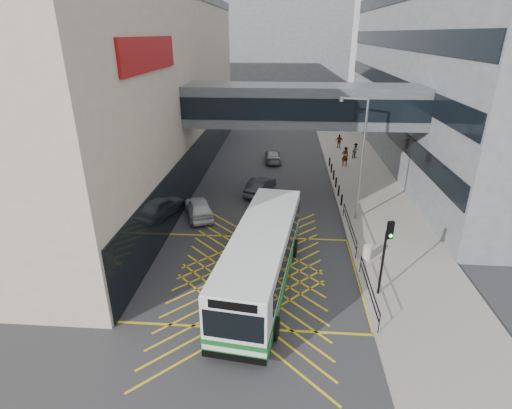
% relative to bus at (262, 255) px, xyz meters
% --- Properties ---
extents(ground, '(120.00, 120.00, 0.00)m').
position_rel_bus_xyz_m(ground, '(-0.69, 0.87, -1.79)').
color(ground, '#333335').
extents(building_whsmith, '(24.17, 42.00, 16.00)m').
position_rel_bus_xyz_m(building_whsmith, '(-18.68, 16.87, 6.21)').
color(building_whsmith, '#B6A78C').
rests_on(building_whsmith, ground).
extents(building_far, '(28.00, 16.00, 18.00)m').
position_rel_bus_xyz_m(building_far, '(-2.69, 60.87, 7.21)').
color(building_far, slate).
rests_on(building_far, ground).
extents(skybridge, '(20.00, 4.10, 3.00)m').
position_rel_bus_xyz_m(skybridge, '(2.31, 12.87, 5.71)').
color(skybridge, '#464B50').
rests_on(skybridge, ground).
extents(pavement, '(6.00, 54.00, 0.16)m').
position_rel_bus_xyz_m(pavement, '(8.31, 15.87, -1.71)').
color(pavement, gray).
rests_on(pavement, ground).
extents(box_junction, '(12.00, 9.00, 0.01)m').
position_rel_bus_xyz_m(box_junction, '(-0.69, 0.87, -1.79)').
color(box_junction, gold).
rests_on(box_junction, ground).
extents(bus, '(4.25, 12.18, 3.34)m').
position_rel_bus_xyz_m(bus, '(0.00, 0.00, 0.00)').
color(bus, silver).
rests_on(bus, ground).
extents(car_white, '(3.45, 4.99, 1.47)m').
position_rel_bus_xyz_m(car_white, '(-5.19, 8.31, -1.06)').
color(car_white, silver).
rests_on(car_white, ground).
extents(car_dark, '(2.93, 4.74, 1.39)m').
position_rel_bus_xyz_m(car_dark, '(-0.97, 13.15, -1.10)').
color(car_dark, '#222328').
rests_on(car_dark, ground).
extents(car_silver, '(2.06, 4.21, 1.27)m').
position_rel_bus_xyz_m(car_silver, '(-0.25, 22.61, -1.16)').
color(car_silver, gray).
rests_on(car_silver, ground).
extents(traffic_light, '(0.34, 0.50, 4.23)m').
position_rel_bus_xyz_m(traffic_light, '(6.12, -0.71, 1.12)').
color(traffic_light, black).
rests_on(traffic_light, pavement).
extents(street_lamp, '(1.94, 0.65, 8.55)m').
position_rel_bus_xyz_m(street_lamp, '(6.12, 8.57, 3.24)').
color(street_lamp, slate).
rests_on(street_lamp, pavement).
extents(litter_bin, '(0.51, 0.51, 0.89)m').
position_rel_bus_xyz_m(litter_bin, '(6.09, 2.82, -1.19)').
color(litter_bin, '#ADA89E').
rests_on(litter_bin, pavement).
extents(kerb_railings, '(0.05, 12.54, 1.00)m').
position_rel_bus_xyz_m(kerb_railings, '(5.46, 2.65, -0.91)').
color(kerb_railings, black).
rests_on(kerb_railings, pavement).
extents(bollards, '(0.14, 10.14, 0.90)m').
position_rel_bus_xyz_m(bollards, '(5.56, 15.87, -1.18)').
color(bollards, black).
rests_on(bollards, pavement).
extents(pedestrian_a, '(0.89, 0.74, 1.94)m').
position_rel_bus_xyz_m(pedestrian_a, '(7.09, 21.21, -0.66)').
color(pedestrian_a, gray).
rests_on(pedestrian_a, pavement).
extents(pedestrian_b, '(0.90, 0.87, 1.62)m').
position_rel_bus_xyz_m(pedestrian_b, '(8.60, 23.99, -0.82)').
color(pedestrian_b, gray).
rests_on(pedestrian_b, pavement).
extents(pedestrian_c, '(0.99, 0.56, 1.60)m').
position_rel_bus_xyz_m(pedestrian_c, '(7.33, 28.05, -0.83)').
color(pedestrian_c, gray).
rests_on(pedestrian_c, pavement).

